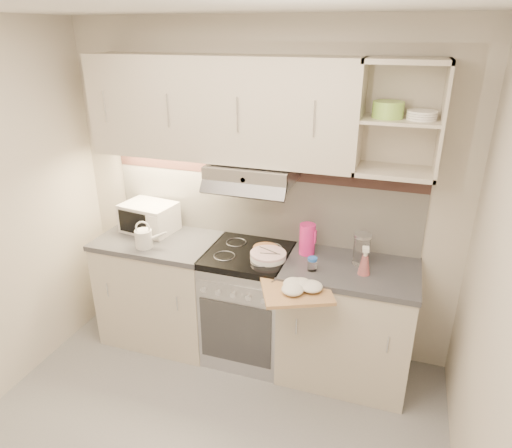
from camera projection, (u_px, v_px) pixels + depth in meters
name	position (u px, v px, depth m)	size (l,w,h in m)	color
room_shell	(202.00, 188.00, 2.42)	(3.04, 2.84, 2.52)	beige
base_cabinet_left	(163.00, 290.00, 3.75)	(0.90, 0.60, 0.86)	beige
worktop_left	(158.00, 240.00, 3.57)	(0.92, 0.62, 0.04)	#47474C
base_cabinet_right	(346.00, 324.00, 3.31)	(0.90, 0.60, 0.86)	beige
worktop_right	(351.00, 270.00, 3.13)	(0.92, 0.62, 0.04)	#47474C
electric_range	(249.00, 304.00, 3.52)	(0.60, 0.60, 0.90)	#B7B7BC
microwave	(149.00, 217.00, 3.66)	(0.44, 0.35, 0.23)	silver
watering_can	(145.00, 238.00, 3.39)	(0.24, 0.13, 0.21)	silver
plate_stack	(268.00, 256.00, 3.23)	(0.26, 0.26, 0.05)	white
bread_loaf	(266.00, 250.00, 3.32)	(0.19, 0.19, 0.05)	#935739
pink_pitcher	(307.00, 239.00, 3.27)	(0.12, 0.11, 0.23)	#E52481
glass_jar	(362.00, 249.00, 3.13)	(0.12, 0.12, 0.22)	silver
spice_jar	(312.00, 264.00, 3.07)	(0.07, 0.07, 0.10)	white
spray_bottle	(365.00, 262.00, 3.01)	(0.08, 0.08, 0.22)	pink
cutting_board	(296.00, 290.00, 2.91)	(0.43, 0.39, 0.02)	tan
dish_towel	(304.00, 285.00, 2.87)	(0.26, 0.22, 0.07)	white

